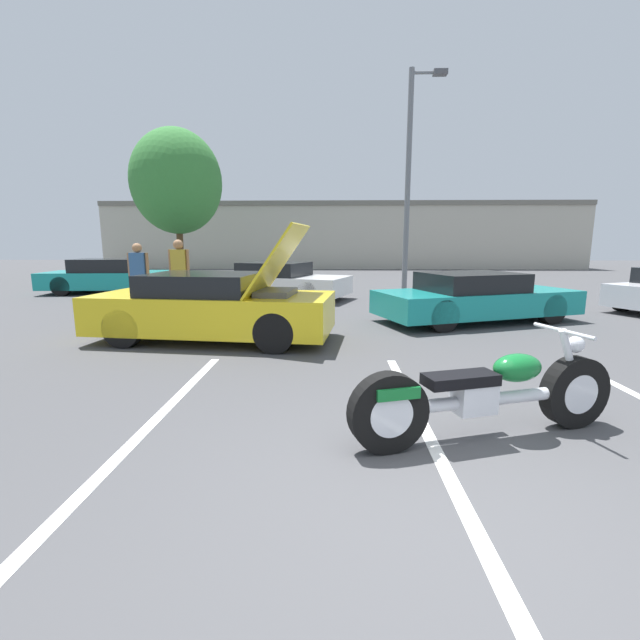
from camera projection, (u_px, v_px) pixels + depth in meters
name	position (u px, v px, depth m)	size (l,w,h in m)	color
ground_plane	(440.00, 518.00, 2.80)	(80.00, 80.00, 0.00)	#474749
parking_stripe_foreground	(122.00, 453.00, 3.66)	(0.12, 5.94, 0.01)	white
parking_stripe_middle	(439.00, 457.00, 3.58)	(0.12, 5.94, 0.01)	white
far_building	(342.00, 234.00, 29.76)	(32.00, 4.20, 4.40)	#B2AD9E
light_pole	(411.00, 174.00, 14.14)	(1.21, 0.28, 7.23)	slate
tree_background	(177.00, 182.00, 20.95)	(4.38, 4.38, 7.20)	brown
motorcycle	(487.00, 395.00, 3.89)	(2.59, 1.02, 0.99)	black
show_car_hood_open	(214.00, 307.00, 7.78)	(4.44, 2.21, 2.09)	yellow
parked_car_mid_left_row	(279.00, 281.00, 13.60)	(4.67, 3.24, 1.15)	white
parked_car_mid_right_row	(475.00, 298.00, 9.63)	(4.82, 3.16, 1.11)	teal
parked_car_left_row	(113.00, 277.00, 15.08)	(4.72, 2.18, 1.20)	teal
spectator_near_motorcycle	(139.00, 272.00, 10.44)	(0.52, 0.23, 1.75)	gray
spectator_by_show_car	(179.00, 269.00, 10.70)	(0.52, 0.24, 1.84)	brown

